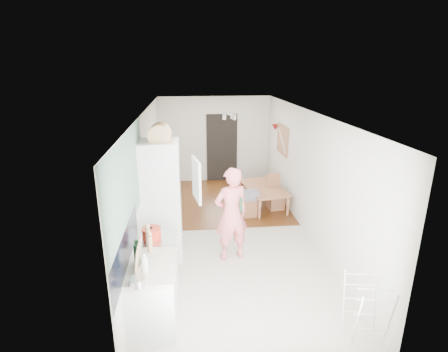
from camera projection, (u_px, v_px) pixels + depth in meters
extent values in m
cube|color=#B9B3A1|center=(229.00, 233.00, 7.27)|extent=(3.20, 7.00, 0.01)
cube|color=brown|center=(220.00, 200.00, 9.02)|extent=(3.20, 3.30, 0.01)
cube|color=slate|center=(128.00, 182.00, 4.66)|extent=(0.02, 3.00, 1.30)
cube|color=black|center=(126.00, 250.00, 4.35)|extent=(0.02, 1.90, 0.50)
cube|color=black|center=(222.00, 148.00, 10.28)|extent=(0.90, 0.04, 2.00)
cube|color=silver|center=(153.00, 297.00, 4.60)|extent=(0.60, 0.90, 0.86)
cube|color=beige|center=(151.00, 266.00, 4.46)|extent=(0.62, 0.92, 0.06)
cube|color=silver|center=(157.00, 265.00, 5.31)|extent=(0.60, 0.60, 0.88)
cube|color=#B6B6B8|center=(156.00, 238.00, 5.17)|extent=(0.60, 0.60, 0.04)
cube|color=silver|center=(162.00, 201.00, 6.08)|extent=(0.66, 0.66, 2.15)
cube|color=silver|center=(196.00, 180.00, 5.71)|extent=(0.14, 0.56, 0.70)
cube|color=white|center=(178.00, 175.00, 5.97)|extent=(0.02, 0.52, 0.66)
cube|color=tan|center=(283.00, 140.00, 8.75)|extent=(0.03, 0.90, 0.70)
cube|color=#A97145|center=(282.00, 140.00, 8.75)|extent=(0.00, 0.94, 0.74)
cone|color=maroon|center=(275.00, 127.00, 9.31)|extent=(0.18, 0.18, 0.16)
imported|color=#EE7276|center=(231.00, 206.00, 6.06)|extent=(0.84, 0.67, 2.01)
imported|color=#A97145|center=(264.00, 198.00, 8.55)|extent=(0.89, 1.36, 0.45)
cube|color=slate|center=(250.00, 195.00, 7.96)|extent=(0.40, 0.40, 0.17)
cylinder|color=red|center=(152.00, 233.00, 5.09)|extent=(0.33, 0.33, 0.16)
cylinder|color=#B6B6B8|center=(137.00, 282.00, 4.02)|extent=(0.21, 0.21, 0.09)
cylinder|color=#1D3F25|center=(241.00, 205.00, 5.87)|extent=(0.05, 0.05, 0.25)
cylinder|color=#1D3F25|center=(137.00, 255.00, 4.38)|extent=(0.08, 0.08, 0.30)
cylinder|color=#1D3F25|center=(138.00, 254.00, 4.44)|extent=(0.07, 0.07, 0.26)
cylinder|color=silver|center=(145.00, 265.00, 4.26)|extent=(0.09, 0.09, 0.20)
cylinder|color=tan|center=(150.00, 244.00, 4.72)|extent=(0.07, 0.07, 0.23)
cylinder|color=tan|center=(148.00, 237.00, 4.91)|extent=(0.08, 0.08, 0.24)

